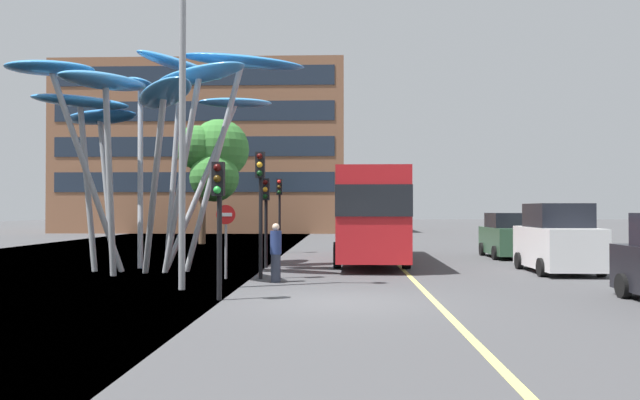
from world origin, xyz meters
name	(u,v)px	position (x,y,z in m)	size (l,w,h in m)	color
ground	(310,303)	(-0.67, 0.00, -0.05)	(120.00, 240.00, 0.10)	#424244
red_bus	(370,210)	(1.20, 11.29, 2.11)	(2.91, 11.26, 3.86)	red
leaf_sculpture	(147,96)	(-6.68, 6.84, 6.08)	(10.05, 9.05, 8.09)	#9EA0A5
traffic_light_kerb_near	(219,200)	(-2.83, 0.00, 2.38)	(0.28, 0.42, 3.27)	black
traffic_light_kerb_far	(260,187)	(-2.44, 4.55, 2.83)	(0.28, 0.42, 3.92)	black
traffic_light_island_mid	(266,203)	(-2.73, 8.28, 2.39)	(0.28, 0.42, 3.28)	black
traffic_light_opposite	(279,199)	(-3.02, 16.19, 2.64)	(0.28, 0.42, 3.65)	black
car_parked_mid	(557,240)	(7.38, 6.93, 1.09)	(2.07, 4.20, 2.35)	silver
car_parked_far	(508,236)	(7.44, 13.59, 0.94)	(1.95, 4.07, 1.99)	#2D5138
street_lamp	(194,80)	(-3.90, 1.98, 5.63)	(1.60, 0.44, 9.04)	gray
tree_pavement_near	(214,157)	(-8.08, 24.83, 5.47)	(4.54, 4.26, 7.89)	brown
pedestrian	(276,253)	(-1.88, 3.82, 0.87)	(0.34, 0.34, 1.74)	#2D3342
no_entry_sign	(226,229)	(-3.52, 4.63, 1.54)	(0.60, 0.12, 2.29)	gray
backdrop_building	(211,152)	(-13.06, 47.55, 7.83)	(26.46, 14.43, 15.65)	brown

